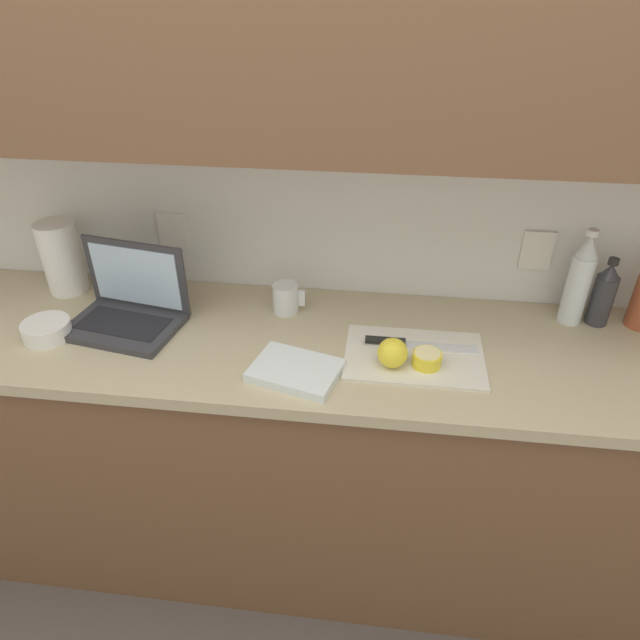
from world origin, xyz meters
TOP-DOWN VIEW (x-y plane):
  - ground_plane at (0.00, 0.00)m, footprint 12.00×12.00m
  - wall_back at (0.00, 0.22)m, footprint 5.20×0.38m
  - counter_unit at (-0.02, 0.00)m, footprint 2.58×0.58m
  - laptop at (-0.43, 0.03)m, footprint 0.35×0.27m
  - cutting_board at (0.39, -0.04)m, footprint 0.37×0.25m
  - knife at (0.35, 0.00)m, footprint 0.31×0.04m
  - lemon_half_cut at (0.42, -0.08)m, footprint 0.08×0.08m
  - lemon_whole_beside at (0.33, -0.09)m, footprint 0.08×0.08m
  - bottle_green_soda at (0.85, 0.20)m, footprint 0.07×0.07m
  - bottle_oil_tall at (0.92, 0.20)m, footprint 0.06×0.06m
  - measuring_cup at (0.01, 0.15)m, footprint 0.10×0.08m
  - bowl_white at (-0.64, -0.07)m, footprint 0.13×0.13m
  - paper_towel_roll at (-0.71, 0.19)m, footprint 0.12×0.12m
  - dish_towel at (0.09, -0.15)m, footprint 0.25×0.21m

SIDE VIEW (x-z plane):
  - ground_plane at x=0.00m, z-range 0.00..0.00m
  - counter_unit at x=-0.02m, z-range 0.01..0.93m
  - cutting_board at x=0.39m, z-range 0.92..0.93m
  - dish_towel at x=0.09m, z-range 0.92..0.95m
  - knife at x=0.35m, z-range 0.93..0.95m
  - bowl_white at x=-0.64m, z-range 0.92..0.97m
  - lemon_half_cut at x=0.42m, z-range 0.93..0.97m
  - measuring_cup at x=0.01m, z-range 0.92..1.01m
  - lemon_whole_beside at x=0.33m, z-range 0.93..1.01m
  - laptop at x=-0.43m, z-range 0.86..1.10m
  - bottle_oil_tall at x=0.92m, z-range 0.91..1.12m
  - paper_towel_roll at x=-0.71m, z-range 0.92..1.15m
  - bottle_green_soda at x=0.85m, z-range 0.91..1.20m
  - wall_back at x=0.00m, z-range 0.26..2.86m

